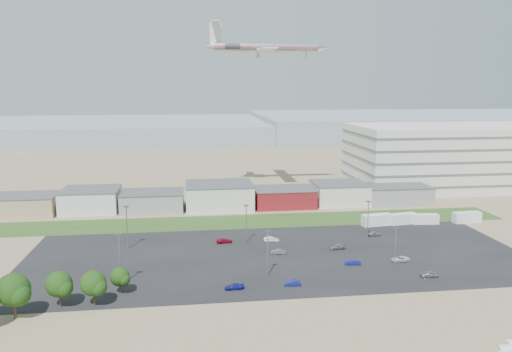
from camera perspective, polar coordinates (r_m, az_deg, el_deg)
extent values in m
plane|color=#807151|center=(102.63, 1.54, -12.88)|extent=(700.00, 700.00, 0.00)
cube|color=black|center=(121.80, 2.41, -9.10)|extent=(120.00, 50.00, 0.01)
cube|color=#2F471A|center=(151.44, -1.52, -5.22)|extent=(160.00, 16.00, 0.02)
cube|color=silver|center=(217.24, 21.54, 2.14)|extent=(80.00, 40.00, 25.00)
imported|color=silver|center=(122.50, 16.16, -9.11)|extent=(4.39, 2.31, 1.18)
imported|color=navy|center=(117.90, 10.99, -9.64)|extent=(3.81, 1.77, 1.21)
imported|color=#A5A5AA|center=(114.84, 19.19, -10.56)|extent=(3.88, 1.70, 1.30)
imported|color=navy|center=(102.80, -2.53, -12.51)|extent=(3.96, 1.80, 1.12)
imported|color=maroon|center=(131.33, -3.64, -7.39)|extent=(4.30, 2.15, 1.20)
imported|color=#595B5E|center=(122.96, 2.58, -8.62)|extent=(3.74, 1.60, 1.20)
imported|color=#A5A5AA|center=(140.74, 13.38, -6.44)|extent=(3.78, 1.90, 1.24)
imported|color=silver|center=(132.26, 1.78, -7.22)|extent=(4.10, 1.77, 1.31)
imported|color=#A5A5AA|center=(127.88, 9.28, -8.00)|extent=(4.28, 2.16, 1.19)
imported|color=navy|center=(104.71, 4.17, -12.09)|extent=(3.52, 1.42, 1.14)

